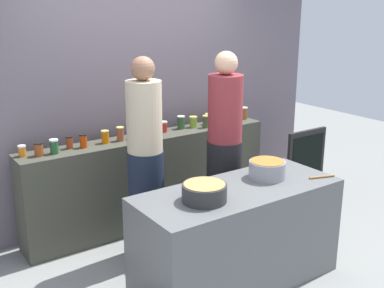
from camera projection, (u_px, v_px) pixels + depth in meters
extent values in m
plane|color=gray|center=(214.00, 266.00, 4.27)|extent=(12.00, 12.00, 0.00)
cube|color=slate|center=(132.00, 78.00, 4.99)|extent=(4.80, 0.12, 3.00)
cube|color=#3F4035|center=(151.00, 180.00, 5.00)|extent=(2.70, 0.36, 0.95)
cube|color=#5A5D5E|center=(237.00, 236.00, 3.91)|extent=(1.70, 0.70, 0.84)
cylinder|color=orange|center=(22.00, 152.00, 4.21)|extent=(0.07, 0.07, 0.09)
cylinder|color=silver|center=(22.00, 146.00, 4.20)|extent=(0.07, 0.07, 0.01)
cylinder|color=brown|center=(39.00, 150.00, 4.22)|extent=(0.08, 0.08, 0.11)
cylinder|color=black|center=(38.00, 143.00, 4.20)|extent=(0.08, 0.08, 0.01)
cylinder|color=#20542C|center=(54.00, 147.00, 4.28)|extent=(0.07, 0.07, 0.12)
cylinder|color=silver|center=(54.00, 140.00, 4.26)|extent=(0.08, 0.08, 0.01)
cylinder|color=maroon|center=(70.00, 143.00, 4.43)|extent=(0.06, 0.06, 0.11)
cylinder|color=black|center=(69.00, 137.00, 4.42)|extent=(0.07, 0.07, 0.01)
cylinder|color=#B7390A|center=(83.00, 141.00, 4.46)|extent=(0.07, 0.07, 0.12)
cylinder|color=black|center=(83.00, 135.00, 4.44)|extent=(0.07, 0.07, 0.01)
cylinder|color=#CB5F05|center=(105.00, 137.00, 4.60)|extent=(0.07, 0.07, 0.11)
cylinder|color=#D6C666|center=(105.00, 131.00, 4.59)|extent=(0.08, 0.08, 0.01)
cylinder|color=brown|center=(120.00, 134.00, 4.68)|extent=(0.07, 0.07, 0.13)
cylinder|color=#D6C666|center=(120.00, 127.00, 4.66)|extent=(0.07, 0.07, 0.01)
cylinder|color=#255625|center=(135.00, 133.00, 4.76)|extent=(0.06, 0.06, 0.12)
cylinder|color=#D6C666|center=(135.00, 126.00, 4.74)|extent=(0.07, 0.07, 0.01)
cylinder|color=#305235|center=(151.00, 130.00, 4.87)|extent=(0.07, 0.07, 0.11)
cylinder|color=black|center=(151.00, 125.00, 4.85)|extent=(0.08, 0.08, 0.01)
cylinder|color=#AC241E|center=(164.00, 127.00, 5.00)|extent=(0.08, 0.08, 0.10)
cylinder|color=silver|center=(164.00, 122.00, 4.98)|extent=(0.08, 0.08, 0.01)
cylinder|color=#284C28|center=(181.00, 123.00, 5.13)|extent=(0.08, 0.08, 0.13)
cylinder|color=silver|center=(181.00, 116.00, 5.11)|extent=(0.08, 0.08, 0.01)
cylinder|color=olive|center=(193.00, 122.00, 5.19)|extent=(0.08, 0.08, 0.11)
cylinder|color=#D6C666|center=(193.00, 117.00, 5.17)|extent=(0.09, 0.09, 0.01)
cylinder|color=#364729|center=(206.00, 122.00, 5.17)|extent=(0.07, 0.07, 0.12)
cylinder|color=#D6C666|center=(206.00, 116.00, 5.15)|extent=(0.07, 0.07, 0.01)
cylinder|color=gold|center=(208.00, 119.00, 5.32)|extent=(0.07, 0.07, 0.11)
cylinder|color=#D6C666|center=(208.00, 114.00, 5.31)|extent=(0.08, 0.08, 0.01)
cylinder|color=#AC1F1F|center=(219.00, 118.00, 5.37)|extent=(0.08, 0.08, 0.12)
cylinder|color=#D6C666|center=(219.00, 112.00, 5.35)|extent=(0.09, 0.09, 0.02)
cylinder|color=brown|center=(244.00, 114.00, 5.56)|extent=(0.09, 0.09, 0.13)
cylinder|color=silver|center=(244.00, 108.00, 5.54)|extent=(0.09, 0.09, 0.01)
cylinder|color=#2D2D2D|center=(204.00, 193.00, 3.53)|extent=(0.34, 0.34, 0.13)
cylinder|color=#B0834C|center=(204.00, 184.00, 3.51)|extent=(0.31, 0.31, 0.00)
cylinder|color=gray|center=(267.00, 170.00, 4.00)|extent=(0.31, 0.31, 0.15)
cylinder|color=#AF672A|center=(268.00, 161.00, 3.98)|extent=(0.28, 0.28, 0.00)
cylinder|color=#9E703D|center=(322.00, 177.00, 4.02)|extent=(0.23, 0.09, 0.02)
cylinder|color=#182132|center=(147.00, 204.00, 4.32)|extent=(0.32, 0.32, 1.01)
cylinder|color=#C4B291|center=(144.00, 117.00, 4.09)|extent=(0.31, 0.31, 0.62)
sphere|color=#8C6047|center=(143.00, 68.00, 3.97)|extent=(0.21, 0.21, 0.21)
cylinder|color=black|center=(224.00, 191.00, 4.62)|extent=(0.33, 0.33, 1.01)
cylinder|color=maroon|center=(225.00, 109.00, 4.39)|extent=(0.32, 0.32, 0.62)
sphere|color=#D8A884|center=(226.00, 63.00, 4.27)|extent=(0.21, 0.21, 0.21)
cube|color=black|center=(305.00, 165.00, 5.60)|extent=(0.58, 0.04, 0.85)
cube|color=black|center=(307.00, 162.00, 5.57)|extent=(0.49, 0.01, 0.65)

